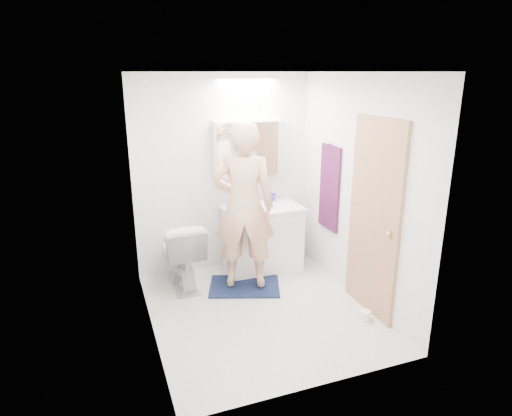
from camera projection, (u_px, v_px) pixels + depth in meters
name	position (u px, v px, depth m)	size (l,w,h in m)	color
floor	(260.00, 310.00, 4.63)	(2.50, 2.50, 0.00)	silver
ceiling	(261.00, 72.00, 3.92)	(2.50, 2.50, 0.00)	white
wall_back	(224.00, 174.00, 5.39)	(2.50, 2.50, 0.00)	white
wall_front	(322.00, 247.00, 3.16)	(2.50, 2.50, 0.00)	white
wall_left	(145.00, 213.00, 3.91)	(2.50, 2.50, 0.00)	white
wall_right	(358.00, 191.00, 4.64)	(2.50, 2.50, 0.00)	white
vanity_cabinet	(262.00, 240.00, 5.51)	(0.90, 0.55, 0.78)	white
countertop	(263.00, 208.00, 5.39)	(0.95, 0.58, 0.04)	white
sink_basin	(262.00, 205.00, 5.41)	(0.36, 0.36, 0.03)	white
faucet	(256.00, 196.00, 5.56)	(0.02, 0.02, 0.16)	silver
medicine_cabinet	(249.00, 149.00, 5.34)	(0.88, 0.14, 0.70)	white
mirror_panel	(251.00, 150.00, 5.27)	(0.84, 0.01, 0.66)	silver
toilet	(181.00, 254.00, 5.06)	(0.45, 0.79, 0.81)	silver
bath_rug	(244.00, 286.00, 5.13)	(0.80, 0.55, 0.02)	#152044
person	(244.00, 206.00, 4.84)	(0.68, 0.45, 1.88)	#E1A987
door	(374.00, 219.00, 4.38)	(0.04, 0.80, 2.00)	tan
door_knob	(389.00, 234.00, 4.11)	(0.06, 0.06, 0.06)	gold
towel	(329.00, 188.00, 5.16)	(0.02, 0.42, 1.00)	black
towel_hook	(331.00, 144.00, 5.00)	(0.02, 0.02, 0.07)	silver
soap_bottle_a	(234.00, 198.00, 5.38)	(0.08, 0.08, 0.21)	beige
soap_bottle_b	(242.00, 197.00, 5.45)	(0.08, 0.08, 0.18)	#5686BA
toothbrush_cup	(272.00, 198.00, 5.58)	(0.11, 0.11, 0.10)	#3B3EB3
toilet_paper_roll	(365.00, 315.00, 4.44)	(0.11, 0.11, 0.10)	white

